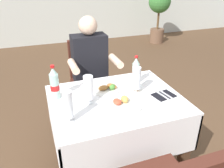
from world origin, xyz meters
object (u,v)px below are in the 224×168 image
at_px(seated_diner_far, 91,69).
at_px(beer_glass_middle, 68,106).
at_px(plate_far_diner, 108,89).
at_px(chair_far_diner_seat, 91,78).
at_px(potted_plant_corner, 159,9).
at_px(cola_bottle_primary, 136,71).
at_px(beer_glass_left, 89,90).
at_px(beer_glass_right, 136,80).
at_px(main_dining_table, 116,116).
at_px(cola_bottle_secondary, 55,84).
at_px(plate_near_camera, 124,104).
at_px(napkin_cutlery_set, 164,95).

xyz_separation_m(seated_diner_far, beer_glass_middle, (-0.39, -0.88, 0.15)).
height_order(plate_far_diner, beer_glass_middle, beer_glass_middle).
height_order(chair_far_diner_seat, potted_plant_corner, potted_plant_corner).
relative_size(chair_far_diner_seat, cola_bottle_primary, 3.70).
relative_size(chair_far_diner_seat, beer_glass_left, 4.31).
bearing_deg(potted_plant_corner, beer_glass_left, -126.97).
relative_size(beer_glass_left, cola_bottle_primary, 0.86).
xyz_separation_m(beer_glass_left, potted_plant_corner, (2.62, 3.49, -0.05)).
xyz_separation_m(chair_far_diner_seat, seated_diner_far, (-0.02, -0.11, 0.16)).
relative_size(chair_far_diner_seat, beer_glass_right, 4.32).
height_order(seated_diner_far, beer_glass_middle, seated_diner_far).
height_order(main_dining_table, plate_far_diner, plate_far_diner).
height_order(beer_glass_left, cola_bottle_secondary, cola_bottle_secondary).
distance_m(seated_diner_far, beer_glass_left, 0.73).
height_order(main_dining_table, beer_glass_middle, beer_glass_middle).
xyz_separation_m(beer_glass_right, cola_bottle_secondary, (-0.65, 0.13, 0.01)).
xyz_separation_m(seated_diner_far, beer_glass_right, (0.21, -0.66, 0.14)).
xyz_separation_m(plate_near_camera, potted_plant_corner, (2.39, 3.62, 0.05)).
bearing_deg(beer_glass_middle, beer_glass_right, 20.68).
relative_size(seated_diner_far, beer_glass_right, 5.61).
bearing_deg(plate_near_camera, main_dining_table, 95.52).
bearing_deg(potted_plant_corner, beer_glass_right, -122.64).
relative_size(seated_diner_far, potted_plant_corner, 1.02).
relative_size(main_dining_table, beer_glass_right, 4.64).
distance_m(beer_glass_right, potted_plant_corner, 4.10).
bearing_deg(beer_glass_middle, beer_glass_left, 45.85).
relative_size(beer_glass_middle, beer_glass_right, 1.02).
bearing_deg(potted_plant_corner, beer_glass_middle, -127.38).
height_order(seated_diner_far, plate_far_diner, seated_diner_far).
bearing_deg(cola_bottle_primary, beer_glass_middle, -150.23).
relative_size(beer_glass_middle, potted_plant_corner, 0.19).
xyz_separation_m(beer_glass_right, potted_plant_corner, (2.21, 3.45, -0.05)).
distance_m(plate_far_diner, potted_plant_corner, 4.14).
distance_m(chair_far_diner_seat, napkin_cutlery_set, 1.00).
height_order(seated_diner_far, cola_bottle_primary, seated_diner_far).
distance_m(plate_far_diner, beer_glass_left, 0.26).
relative_size(chair_far_diner_seat, plate_far_diner, 4.40).
bearing_deg(seated_diner_far, cola_bottle_secondary, -129.20).
bearing_deg(chair_far_diner_seat, cola_bottle_primary, -67.13).
bearing_deg(beer_glass_right, beer_glass_left, -175.25).
bearing_deg(napkin_cutlery_set, main_dining_table, 166.11).
relative_size(beer_glass_right, cola_bottle_secondary, 0.80).
height_order(beer_glass_middle, cola_bottle_primary, cola_bottle_primary).
height_order(main_dining_table, cola_bottle_secondary, cola_bottle_secondary).
bearing_deg(seated_diner_far, potted_plant_corner, 49.07).
xyz_separation_m(main_dining_table, cola_bottle_secondary, (-0.45, 0.17, 0.30)).
bearing_deg(beer_glass_middle, napkin_cutlery_set, 6.47).
distance_m(cola_bottle_primary, napkin_cutlery_set, 0.33).
height_order(plate_near_camera, napkin_cutlery_set, plate_near_camera).
distance_m(plate_far_diner, cola_bottle_primary, 0.30).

